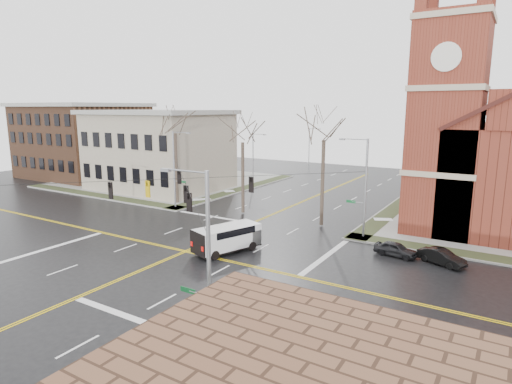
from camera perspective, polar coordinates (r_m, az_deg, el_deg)
The scene contains 18 objects.
ground at distance 36.64m, azimuth -9.37°, elevation -7.81°, with size 120.00×120.00×0.00m, color black.
sidewalks at distance 36.62m, azimuth -9.37°, elevation -7.70°, with size 80.00×80.00×0.17m.
road_markings at distance 36.64m, azimuth -9.37°, elevation -7.81°, with size 100.00×100.00×0.01m.
civic_building_a at distance 64.62m, azimuth -12.72°, elevation 5.29°, with size 18.00×14.00×11.00m, color gray.
civic_building_b at distance 80.97m, azimuth -22.01°, elevation 6.25°, with size 18.00×16.00×12.00m, color brown.
signal_pole_ne at distance 39.87m, azimuth 14.17°, elevation 0.90°, with size 2.75×0.22×9.00m.
signal_pole_nw at distance 51.26m, azimuth -10.73°, elevation 3.27°, with size 2.75×0.22×9.00m.
signal_pole_se at distance 19.82m, azimuth -6.72°, elevation -9.23°, with size 2.75×0.22×9.00m.
span_wires at distance 35.13m, azimuth -9.69°, elevation 1.79°, with size 23.02×23.02×0.03m.
traffic_signals at distance 34.77m, azimuth -10.37°, elevation 0.42°, with size 8.21×8.26×1.30m.
streetlight_north_a at distance 64.03m, azimuth -0.29°, elevation 4.58°, with size 2.30×0.20×8.00m.
streetlight_north_b at distance 81.61m, azimuth 7.19°, elevation 5.92°, with size 2.30×0.20×8.00m.
cargo_van at distance 35.89m, azimuth -3.58°, elevation -5.93°, with size 4.05×6.12×2.18m.
parked_car_a at distance 36.70m, azimuth 18.11°, elevation -7.25°, with size 1.37×3.41×1.16m, color black.
parked_car_b at distance 36.06m, azimuth 23.50°, elevation -7.95°, with size 1.25×3.59×1.18m, color black.
tree_nw_far at distance 53.31m, azimuth -10.76°, elevation 8.30°, with size 4.00×4.00×12.91m.
tree_nw_near at distance 47.33m, azimuth -1.81°, elevation 7.26°, with size 4.00×4.00×11.89m.
tree_ne at distance 42.52m, azimuth 9.05°, elevation 7.60°, with size 4.00×4.00×12.84m.
Camera 1 is at (22.93, -26.01, 11.84)m, focal length 30.00 mm.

